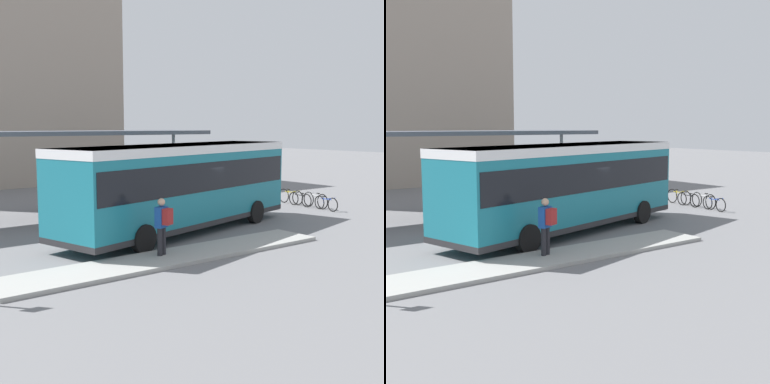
% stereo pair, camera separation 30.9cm
% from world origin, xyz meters
% --- Properties ---
extents(ground_plane, '(120.00, 120.00, 0.00)m').
position_xyz_m(ground_plane, '(0.00, 0.00, 0.00)').
color(ground_plane, slate).
extents(curb_island, '(11.07, 1.80, 0.12)m').
position_xyz_m(curb_island, '(-2.64, -3.22, 0.06)').
color(curb_island, '#9E9E99').
rests_on(curb_island, ground_plane).
extents(city_bus, '(11.26, 5.24, 3.32)m').
position_xyz_m(city_bus, '(0.01, 0.00, 1.93)').
color(city_bus, '#197284').
rests_on(city_bus, ground_plane).
extents(pedestrian_waiting, '(0.51, 0.55, 1.74)m').
position_xyz_m(pedestrian_waiting, '(-2.89, -3.00, 1.12)').
color(pedestrian_waiting, '#232328').
rests_on(pedestrian_waiting, curb_island).
extents(bicycle_blue, '(0.48, 1.55, 0.68)m').
position_xyz_m(bicycle_blue, '(8.61, -0.05, 0.34)').
color(bicycle_blue, black).
rests_on(bicycle_blue, ground_plane).
extents(bicycle_white, '(0.48, 1.74, 0.76)m').
position_xyz_m(bicycle_white, '(8.86, 0.79, 0.38)').
color(bicycle_white, black).
rests_on(bicycle_white, ground_plane).
extents(bicycle_black, '(0.48, 1.59, 0.69)m').
position_xyz_m(bicycle_black, '(8.69, 1.63, 0.35)').
color(bicycle_black, black).
rests_on(bicycle_black, ground_plane).
extents(bicycle_yellow, '(0.48, 1.75, 0.76)m').
position_xyz_m(bicycle_yellow, '(8.92, 2.46, 0.38)').
color(bicycle_yellow, black).
rests_on(bicycle_yellow, ground_plane).
extents(station_shelter, '(13.46, 3.40, 3.79)m').
position_xyz_m(station_shelter, '(-1.84, 5.83, 3.66)').
color(station_shelter, '#4C515B').
rests_on(station_shelter, ground_plane).
extents(potted_planter_near_shelter, '(1.00, 1.00, 1.37)m').
position_xyz_m(potted_planter_near_shelter, '(3.82, 2.85, 0.70)').
color(potted_planter_near_shelter, slate).
rests_on(potted_planter_near_shelter, ground_plane).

